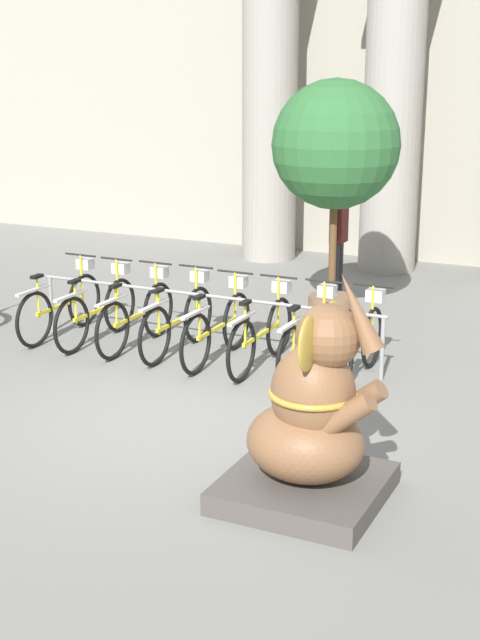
# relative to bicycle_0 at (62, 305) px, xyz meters

# --- Properties ---
(ground_plane) EXTENTS (60.00, 60.00, 0.00)m
(ground_plane) POSITION_rel_bicycle_0_xyz_m (2.69, -1.85, -0.42)
(ground_plane) COLOR slate
(building_facade) EXTENTS (20.00, 0.20, 6.00)m
(building_facade) POSITION_rel_bicycle_0_xyz_m (2.69, 6.75, 2.58)
(building_facade) COLOR #A39E8E
(building_facade) RESTS_ON ground_plane
(column_left) EXTENTS (1.23, 1.23, 5.16)m
(column_left) POSITION_rel_bicycle_0_xyz_m (0.43, 5.75, 2.20)
(column_left) COLOR gray
(column_left) RESTS_ON ground_plane
(column_middle) EXTENTS (1.23, 1.23, 5.16)m
(column_middle) POSITION_rel_bicycle_0_xyz_m (2.69, 5.75, 2.20)
(column_middle) COLOR gray
(column_middle) RESTS_ON ground_plane
(bike_rack) EXTENTS (4.67, 0.05, 0.77)m
(bike_rack) POSITION_rel_bicycle_0_xyz_m (2.04, 0.10, 0.21)
(bike_rack) COLOR gray
(bike_rack) RESTS_ON ground_plane
(bicycle_0) EXTENTS (0.48, 1.80, 1.01)m
(bicycle_0) POSITION_rel_bicycle_0_xyz_m (0.00, 0.00, 0.00)
(bicycle_0) COLOR black
(bicycle_0) RESTS_ON ground_plane
(bicycle_1) EXTENTS (0.48, 1.80, 1.01)m
(bicycle_1) POSITION_rel_bicycle_0_xyz_m (0.58, -0.02, 0.00)
(bicycle_1) COLOR black
(bicycle_1) RESTS_ON ground_plane
(bicycle_2) EXTENTS (0.48, 1.80, 1.01)m
(bicycle_2) POSITION_rel_bicycle_0_xyz_m (1.16, 0.01, 0.00)
(bicycle_2) COLOR black
(bicycle_2) RESTS_ON ground_plane
(bicycle_3) EXTENTS (0.48, 1.80, 1.01)m
(bicycle_3) POSITION_rel_bicycle_0_xyz_m (1.75, 0.03, 0.00)
(bicycle_3) COLOR black
(bicycle_3) RESTS_ON ground_plane
(bicycle_4) EXTENTS (0.48, 1.80, 1.01)m
(bicycle_4) POSITION_rel_bicycle_0_xyz_m (2.33, -0.04, 0.00)
(bicycle_4) COLOR black
(bicycle_4) RESTS_ON ground_plane
(bicycle_5) EXTENTS (0.48, 1.80, 1.01)m
(bicycle_5) POSITION_rel_bicycle_0_xyz_m (2.91, -0.04, 0.00)
(bicycle_5) COLOR black
(bicycle_5) RESTS_ON ground_plane
(bicycle_6) EXTENTS (0.48, 1.80, 1.01)m
(bicycle_6) POSITION_rel_bicycle_0_xyz_m (3.49, -0.02, 0.00)
(bicycle_6) COLOR black
(bicycle_6) RESTS_ON ground_plane
(bicycle_7) EXTENTS (0.48, 1.80, 1.01)m
(bicycle_7) POSITION_rel_bicycle_0_xyz_m (4.07, 0.02, 0.00)
(bicycle_7) COLOR black
(bicycle_7) RESTS_ON ground_plane
(elephant_statue) EXTENTS (1.26, 1.26, 1.96)m
(elephant_statue) POSITION_rel_bicycle_0_xyz_m (4.65, -2.95, 0.24)
(elephant_statue) COLOR #4C4742
(elephant_statue) RESTS_ON ground_plane
(person_pedestrian) EXTENTS (0.23, 0.47, 1.72)m
(person_pedestrian) POSITION_rel_bicycle_0_xyz_m (2.54, 3.62, 0.61)
(person_pedestrian) COLOR #28282D
(person_pedestrian) RESTS_ON ground_plane
(potted_tree) EXTENTS (1.68, 1.68, 3.30)m
(potted_tree) POSITION_rel_bicycle_0_xyz_m (3.05, 1.92, 1.96)
(potted_tree) COLOR brown
(potted_tree) RESTS_ON ground_plane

